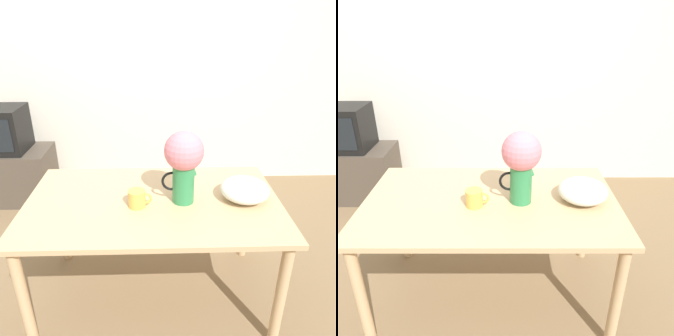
% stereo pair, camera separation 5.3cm
% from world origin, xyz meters
% --- Properties ---
extents(ground_plane, '(12.00, 12.00, 0.00)m').
position_xyz_m(ground_plane, '(0.00, 0.00, 0.00)').
color(ground_plane, '#7F6647').
extents(wall_back, '(8.00, 0.05, 2.60)m').
position_xyz_m(wall_back, '(0.00, 1.82, 1.30)').
color(wall_back, silver).
rests_on(wall_back, ground_plane).
extents(table, '(1.47, 0.87, 0.72)m').
position_xyz_m(table, '(0.17, 0.08, 0.63)').
color(table, tan).
rests_on(table, ground_plane).
extents(flower_vase, '(0.23, 0.22, 0.42)m').
position_xyz_m(flower_vase, '(0.34, 0.07, 0.98)').
color(flower_vase, '#2D844C').
rests_on(flower_vase, table).
extents(coffee_mug, '(0.13, 0.10, 0.10)m').
position_xyz_m(coffee_mug, '(0.08, 0.02, 0.77)').
color(coffee_mug, gold).
rests_on(coffee_mug, table).
extents(white_bowl, '(0.28, 0.28, 0.12)m').
position_xyz_m(white_bowl, '(0.70, 0.08, 0.78)').
color(white_bowl, silver).
rests_on(white_bowl, table).
extents(tv_stand, '(0.77, 0.46, 0.52)m').
position_xyz_m(tv_stand, '(-1.24, 1.38, 0.26)').
color(tv_stand, '#4C4238').
rests_on(tv_stand, ground_plane).
extents(tv_set, '(0.40, 0.40, 0.42)m').
position_xyz_m(tv_set, '(-1.24, 1.38, 0.73)').
color(tv_set, black).
rests_on(tv_set, tv_stand).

